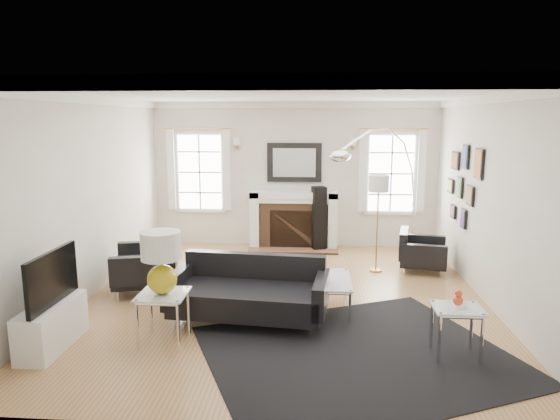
# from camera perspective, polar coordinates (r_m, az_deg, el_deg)

# --- Properties ---
(floor) EXTENTS (6.00, 6.00, 0.00)m
(floor) POSITION_cam_1_polar(r_m,az_deg,el_deg) (7.11, 0.54, -10.04)
(floor) COLOR #9A6640
(floor) RESTS_ON ground
(back_wall) EXTENTS (5.50, 0.04, 2.80)m
(back_wall) POSITION_cam_1_polar(r_m,az_deg,el_deg) (9.72, 1.65, 4.00)
(back_wall) COLOR silver
(back_wall) RESTS_ON floor
(front_wall) EXTENTS (5.50, 0.04, 2.80)m
(front_wall) POSITION_cam_1_polar(r_m,az_deg,el_deg) (3.83, -2.20, -6.03)
(front_wall) COLOR silver
(front_wall) RESTS_ON floor
(left_wall) EXTENTS (0.04, 6.00, 2.80)m
(left_wall) POSITION_cam_1_polar(r_m,az_deg,el_deg) (7.44, -21.10, 1.33)
(left_wall) COLOR silver
(left_wall) RESTS_ON floor
(right_wall) EXTENTS (0.04, 6.00, 2.80)m
(right_wall) POSITION_cam_1_polar(r_m,az_deg,el_deg) (7.13, 23.20, 0.83)
(right_wall) COLOR silver
(right_wall) RESTS_ON floor
(ceiling) EXTENTS (5.50, 6.00, 0.02)m
(ceiling) POSITION_cam_1_polar(r_m,az_deg,el_deg) (6.67, 0.59, 13.13)
(ceiling) COLOR white
(ceiling) RESTS_ON back_wall
(crown_molding) EXTENTS (5.50, 6.00, 0.12)m
(crown_molding) POSITION_cam_1_polar(r_m,az_deg,el_deg) (6.67, 0.58, 12.62)
(crown_molding) COLOR white
(crown_molding) RESTS_ON back_wall
(fireplace) EXTENTS (1.70, 0.69, 1.11)m
(fireplace) POSITION_cam_1_polar(r_m,az_deg,el_deg) (9.64, 1.57, -1.21)
(fireplace) COLOR white
(fireplace) RESTS_ON floor
(mantel_mirror) EXTENTS (1.05, 0.07, 0.75)m
(mantel_mirror) POSITION_cam_1_polar(r_m,az_deg,el_deg) (9.65, 1.65, 5.45)
(mantel_mirror) COLOR black
(mantel_mirror) RESTS_ON back_wall
(window_left) EXTENTS (1.24, 0.15, 1.62)m
(window_left) POSITION_cam_1_polar(r_m,az_deg,el_deg) (9.91, -9.14, 4.34)
(window_left) COLOR white
(window_left) RESTS_ON back_wall
(window_right) EXTENTS (1.24, 0.15, 1.62)m
(window_right) POSITION_cam_1_polar(r_m,az_deg,el_deg) (9.76, 12.59, 4.13)
(window_right) COLOR white
(window_right) RESTS_ON back_wall
(gallery_wall) EXTENTS (0.04, 1.73, 1.29)m
(gallery_wall) POSITION_cam_1_polar(r_m,az_deg,el_deg) (8.33, 20.19, 3.22)
(gallery_wall) COLOR black
(gallery_wall) RESTS_ON right_wall
(tv_unit) EXTENTS (0.35, 1.00, 1.09)m
(tv_unit) POSITION_cam_1_polar(r_m,az_deg,el_deg) (6.10, -24.60, -11.26)
(tv_unit) COLOR white
(tv_unit) RESTS_ON floor
(area_rug) EXTENTS (3.86, 3.60, 0.01)m
(area_rug) POSITION_cam_1_polar(r_m,az_deg,el_deg) (5.59, 8.82, -16.00)
(area_rug) COLOR black
(area_rug) RESTS_ON floor
(sofa) EXTENTS (2.02, 1.08, 0.63)m
(sofa) POSITION_cam_1_polar(r_m,az_deg,el_deg) (6.31, -3.51, -9.41)
(sofa) COLOR black
(sofa) RESTS_ON floor
(armchair_left) EXTENTS (1.08, 1.16, 0.66)m
(armchair_left) POSITION_cam_1_polar(r_m,az_deg,el_deg) (7.56, -14.68, -6.18)
(armchair_left) COLOR black
(armchair_left) RESTS_ON floor
(armchair_right) EXTENTS (0.88, 0.95, 0.55)m
(armchair_right) POSITION_cam_1_polar(r_m,az_deg,el_deg) (8.57, 15.69, -4.69)
(armchair_right) COLOR black
(armchair_right) RESTS_ON floor
(coffee_table) EXTENTS (0.96, 0.96, 0.42)m
(coffee_table) POSITION_cam_1_polar(r_m,az_deg,el_deg) (6.59, 3.93, -8.09)
(coffee_table) COLOR silver
(coffee_table) RESTS_ON floor
(side_table_left) EXTENTS (0.53, 0.53, 0.58)m
(side_table_left) POSITION_cam_1_polar(r_m,az_deg,el_deg) (5.76, -13.20, -10.28)
(side_table_left) COLOR silver
(side_table_left) RESTS_ON floor
(nesting_table) EXTENTS (0.50, 0.42, 0.55)m
(nesting_table) POSITION_cam_1_polar(r_m,az_deg,el_deg) (5.63, 19.55, -11.56)
(nesting_table) COLOR silver
(nesting_table) RESTS_ON floor
(gourd_lamp) EXTENTS (0.44, 0.44, 0.70)m
(gourd_lamp) POSITION_cam_1_polar(r_m,az_deg,el_deg) (5.61, -13.41, -5.39)
(gourd_lamp) COLOR gold
(gourd_lamp) RESTS_ON side_table_left
(orange_vase) EXTENTS (0.11, 0.11, 0.17)m
(orange_vase) POSITION_cam_1_polar(r_m,az_deg,el_deg) (5.55, 19.68, -9.53)
(orange_vase) COLOR red
(orange_vase) RESTS_ON nesting_table
(arc_floor_lamp) EXTENTS (1.71, 1.58, 2.42)m
(arc_floor_lamp) POSITION_cam_1_polar(r_m,az_deg,el_deg) (8.58, 11.30, 2.33)
(arc_floor_lamp) COLOR white
(arc_floor_lamp) RESTS_ON floor
(stick_floor_lamp) EXTENTS (0.32, 0.32, 1.59)m
(stick_floor_lamp) POSITION_cam_1_polar(r_m,az_deg,el_deg) (8.15, 11.20, 2.43)
(stick_floor_lamp) COLOR #B88D3F
(stick_floor_lamp) RESTS_ON floor
(speaker_tower) EXTENTS (0.30, 0.30, 1.23)m
(speaker_tower) POSITION_cam_1_polar(r_m,az_deg,el_deg) (9.48, 4.45, -1.00)
(speaker_tower) COLOR black
(speaker_tower) RESTS_ON floor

